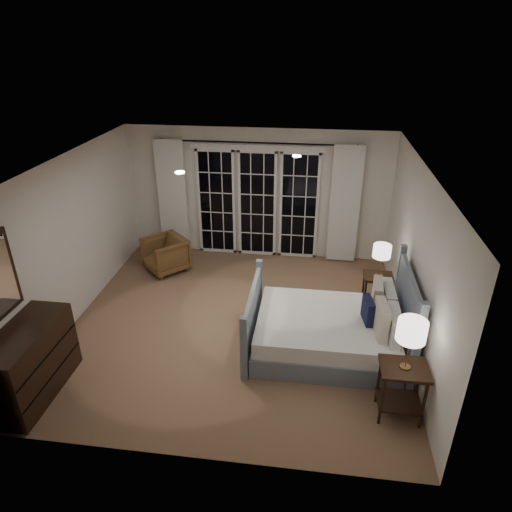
# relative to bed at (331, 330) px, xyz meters

# --- Properties ---
(floor) EXTENTS (5.00, 5.00, 0.00)m
(floor) POSITION_rel_bed_xyz_m (-1.42, 0.45, -0.32)
(floor) COLOR #8B604A
(floor) RESTS_ON ground
(ceiling) EXTENTS (5.00, 5.00, 0.00)m
(ceiling) POSITION_rel_bed_xyz_m (-1.42, 0.45, 2.18)
(ceiling) COLOR white
(ceiling) RESTS_ON wall_back
(wall_left) EXTENTS (0.02, 5.00, 2.50)m
(wall_left) POSITION_rel_bed_xyz_m (-3.92, 0.45, 0.93)
(wall_left) COLOR white
(wall_left) RESTS_ON floor
(wall_right) EXTENTS (0.02, 5.00, 2.50)m
(wall_right) POSITION_rel_bed_xyz_m (1.08, 0.45, 0.93)
(wall_right) COLOR white
(wall_right) RESTS_ON floor
(wall_back) EXTENTS (5.00, 0.02, 2.50)m
(wall_back) POSITION_rel_bed_xyz_m (-1.42, 2.95, 0.93)
(wall_back) COLOR white
(wall_back) RESTS_ON floor
(wall_front) EXTENTS (5.00, 0.02, 2.50)m
(wall_front) POSITION_rel_bed_xyz_m (-1.42, -2.05, 0.93)
(wall_front) COLOR white
(wall_front) RESTS_ON floor
(french_doors) EXTENTS (2.50, 0.04, 2.20)m
(french_doors) POSITION_rel_bed_xyz_m (-1.42, 2.91, 0.77)
(french_doors) COLOR black
(french_doors) RESTS_ON wall_back
(curtain_rod) EXTENTS (3.50, 0.03, 0.03)m
(curtain_rod) POSITION_rel_bed_xyz_m (-1.42, 2.85, 1.93)
(curtain_rod) COLOR black
(curtain_rod) RESTS_ON wall_back
(curtain_left) EXTENTS (0.55, 0.10, 2.25)m
(curtain_left) POSITION_rel_bed_xyz_m (-3.07, 2.83, 0.83)
(curtain_left) COLOR silver
(curtain_left) RESTS_ON curtain_rod
(curtain_right) EXTENTS (0.55, 0.10, 2.25)m
(curtain_right) POSITION_rel_bed_xyz_m (0.23, 2.83, 0.83)
(curtain_right) COLOR silver
(curtain_right) RESTS_ON curtain_rod
(downlight_a) EXTENTS (0.12, 0.12, 0.01)m
(downlight_a) POSITION_rel_bed_xyz_m (-0.62, 1.05, 2.17)
(downlight_a) COLOR white
(downlight_a) RESTS_ON ceiling
(downlight_b) EXTENTS (0.12, 0.12, 0.01)m
(downlight_b) POSITION_rel_bed_xyz_m (-2.02, 0.05, 2.17)
(downlight_b) COLOR white
(downlight_b) RESTS_ON ceiling
(bed) EXTENTS (2.13, 1.53, 1.24)m
(bed) POSITION_rel_bed_xyz_m (0.00, 0.00, 0.00)
(bed) COLOR slate
(bed) RESTS_ON floor
(nightstand_left) EXTENTS (0.54, 0.43, 0.70)m
(nightstand_left) POSITION_rel_bed_xyz_m (0.78, -1.13, 0.15)
(nightstand_left) COLOR black
(nightstand_left) RESTS_ON floor
(nightstand_right) EXTENTS (0.46, 0.37, 0.61)m
(nightstand_right) POSITION_rel_bed_xyz_m (0.74, 1.16, 0.08)
(nightstand_right) COLOR black
(nightstand_right) RESTS_ON floor
(lamp_left) EXTENTS (0.32, 0.32, 0.62)m
(lamp_left) POSITION_rel_bed_xyz_m (0.78, -1.13, 0.88)
(lamp_left) COLOR #AA7744
(lamp_left) RESTS_ON nightstand_left
(lamp_right) EXTENTS (0.27, 0.27, 0.53)m
(lamp_right) POSITION_rel_bed_xyz_m (0.74, 1.16, 0.71)
(lamp_right) COLOR #AA7744
(lamp_right) RESTS_ON nightstand_right
(armchair) EXTENTS (1.00, 1.00, 0.65)m
(armchair) POSITION_rel_bed_xyz_m (-3.02, 1.99, 0.01)
(armchair) COLOR brown
(armchair) RESTS_ON floor
(dresser) EXTENTS (0.56, 1.31, 0.93)m
(dresser) POSITION_rel_bed_xyz_m (-3.65, -1.35, 0.15)
(dresser) COLOR black
(dresser) RESTS_ON floor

